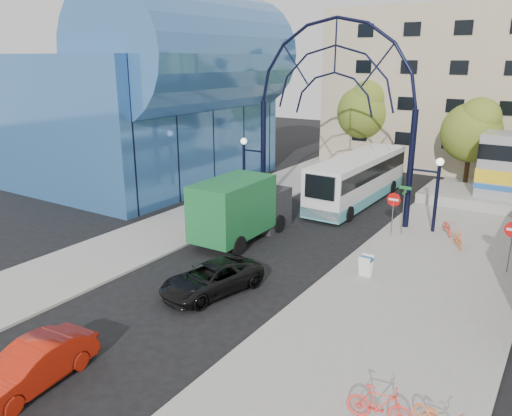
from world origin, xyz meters
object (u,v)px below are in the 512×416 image
Objects in this scene: stop_sign at (393,204)px; street_name_sign at (404,200)px; city_bus at (358,178)px; red_sedan at (32,366)px; sandwich_board at (366,263)px; tree_north_b at (366,109)px; bike_near_a at (448,227)px; tree_north_a at (473,129)px; gateway_arch at (334,78)px; do_not_enter_sign at (512,235)px; green_truck at (242,208)px; bike_far_b at (380,405)px; black_suv at (211,279)px; bike_near_b at (458,239)px.

street_name_sign reaches higher than stop_sign.
city_bus reaches higher than red_sedan.
stop_sign is 2.53× the size of sandwich_board.
tree_north_b is 37.46m from red_sedan.
sandwich_board is 14.24m from red_sedan.
bike_near_a is at bearing 36.99° from stop_sign.
gateway_arch is at bearing -117.17° from tree_north_a.
gateway_arch reaches higher than tree_north_a.
do_not_enter_sign is at bearing -24.16° from street_name_sign.
do_not_enter_sign is at bearing -17.88° from stop_sign.
stop_sign is 0.36× the size of tree_north_a.
sandwich_board is (0.40, -6.62, -1.39)m from street_name_sign.
city_bus is 1.70× the size of green_truck.
sandwich_board is at bearing -68.41° from tree_north_b.
green_truck is (-2.18, -6.67, -6.79)m from gateway_arch.
do_not_enter_sign is 25.09m from tree_north_b.
bike_far_b is (9.43, -16.97, -7.89)m from gateway_arch.
street_name_sign reaches higher than black_suv.
green_truck reaches higher than red_sedan.
green_truck is at bearing -103.42° from city_bus.
red_sedan is (-5.72, -13.04, -0.05)m from sandwich_board.
bike_near_b is (8.36, -1.85, -7.96)m from gateway_arch.
gateway_arch reaches higher than bike_near_b.
tree_north_b reaches higher than bike_far_b.
do_not_enter_sign is 0.35× the size of tree_north_a.
gateway_arch reaches higher than do_not_enter_sign.
bike_near_a is at bearing -83.87° from tree_north_a.
gateway_arch reaches higher than bike_near_a.
sandwich_board is 0.23× the size of red_sedan.
tree_north_a is at bearing 73.97° from red_sedan.
black_suv is at bearing -111.12° from stop_sign.
do_not_enter_sign is 1.35× the size of bike_far_b.
sandwich_board is 0.12× the size of tree_north_b.
sandwich_board is at bearing 58.74° from black_suv.
tree_north_a is 29.35m from bike_far_b.
city_bus is (-10.57, 7.76, -0.27)m from do_not_enter_sign.
tree_north_b is at bearing 115.83° from stop_sign.
tree_north_b is 22.08m from bike_near_b.
bike_near_a is (7.53, 21.02, -0.14)m from red_sedan.
do_not_enter_sign is 20.40m from red_sedan.
bike_near_a is 1.04× the size of bike_near_b.
city_bus is 22.62m from bike_far_b.
tree_north_a is 3.82× the size of bike_far_b.
bike_far_b is (8.99, -20.73, -1.04)m from city_bus.
sandwich_board is 0.21× the size of black_suv.
do_not_enter_sign is (6.20, -2.00, -0.02)m from stop_sign.
bike_near_a is (9.59, 6.63, -1.21)m from green_truck.
bike_near_b is at bearing 140.92° from do_not_enter_sign.
red_sedan is at bearing -105.14° from street_name_sign.
bike_far_b reaches higher than bike_near_b.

